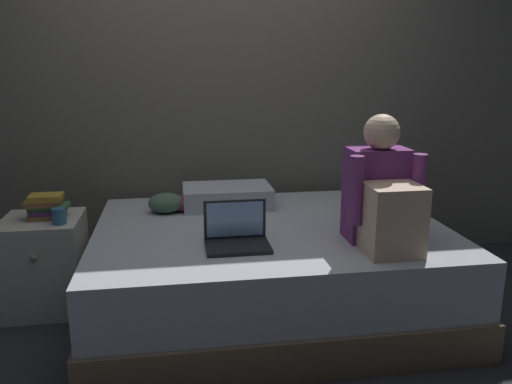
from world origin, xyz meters
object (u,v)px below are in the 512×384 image
at_px(bed, 270,269).
at_px(laptop, 237,235).
at_px(person_sitting, 383,197).
at_px(mug, 59,216).
at_px(book_stack, 46,206).
at_px(nightstand, 45,264).
at_px(pillow, 226,196).
at_px(clothes_pile, 171,203).

relative_size(bed, laptop, 6.25).
distance_m(person_sitting, mug, 1.75).
bearing_deg(laptop, book_stack, 151.93).
xyz_separation_m(bed, nightstand, (-1.30, 0.24, 0.02)).
relative_size(pillow, mug, 6.22).
distance_m(nightstand, mug, 0.37).
bearing_deg(nightstand, clothes_pile, 9.80).
bearing_deg(book_stack, laptop, -28.07).
relative_size(laptop, pillow, 0.57).
bearing_deg(laptop, bed, 52.56).
distance_m(bed, laptop, 0.50).
height_order(laptop, mug, laptop).
bearing_deg(clothes_pile, mug, -157.92).
bearing_deg(clothes_pile, pillow, 12.92).
xyz_separation_m(person_sitting, pillow, (-0.70, 0.84, -0.19)).
bearing_deg(laptop, nightstand, 153.15).
bearing_deg(clothes_pile, nightstand, -170.20).
distance_m(bed, clothes_pile, 0.74).
relative_size(mug, clothes_pile, 0.30).
bearing_deg(nightstand, book_stack, 14.47).
xyz_separation_m(nightstand, clothes_pile, (0.74, 0.13, 0.30)).
distance_m(person_sitting, pillow, 1.11).
xyz_separation_m(bed, laptop, (-0.23, -0.30, 0.32)).
height_order(mug, clothes_pile, clothes_pile).
bearing_deg(mug, book_stack, 125.83).
bearing_deg(mug, pillow, 18.83).
height_order(pillow, book_stack, book_stack).
height_order(book_stack, mug, book_stack).
bearing_deg(bed, mug, 174.10).
xyz_separation_m(nightstand, laptop, (1.07, -0.54, 0.30)).
xyz_separation_m(nightstand, book_stack, (0.04, 0.01, 0.35)).
relative_size(pillow, book_stack, 2.40).
bearing_deg(person_sitting, mug, 162.83).
xyz_separation_m(bed, pillow, (-0.20, 0.45, 0.33)).
bearing_deg(nightstand, person_sitting, -19.47).
distance_m(bed, nightstand, 1.32).
height_order(bed, nightstand, nightstand).
bearing_deg(laptop, pillow, 88.06).
relative_size(laptop, clothes_pile, 1.08).
height_order(nightstand, pillow, pillow).
bearing_deg(bed, laptop, -127.44).
distance_m(book_stack, mug, 0.16).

